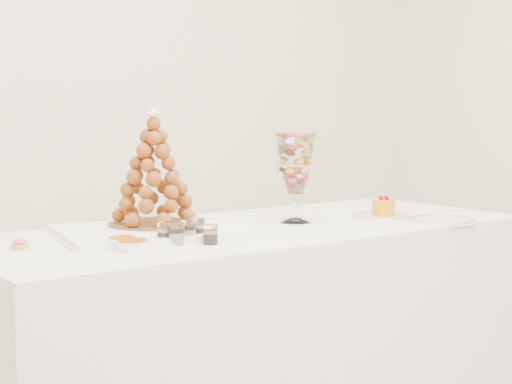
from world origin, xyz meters
TOP-DOWN VIEW (x-y plane):
  - buffet_table at (0.09, 0.38)m, footprint 2.14×0.97m
  - lace_tray at (-0.27, 0.43)m, footprint 0.70×0.57m
  - macaron_vase at (0.30, 0.40)m, footprint 0.15×0.15m
  - cake_plate at (0.64, 0.31)m, footprint 0.22×0.22m
  - spare_plate at (0.76, 0.10)m, footprint 0.25×0.25m
  - pink_tart at (-0.75, 0.39)m, footprint 0.05×0.05m
  - verrine_a at (-0.33, 0.25)m, footprint 0.05×0.05m
  - verrine_b at (-0.25, 0.25)m, footprint 0.06×0.06m
  - verrine_c at (-0.20, 0.26)m, footprint 0.06×0.06m
  - verrine_d at (-0.31, 0.21)m, footprint 0.06×0.06m
  - verrine_e at (-0.22, 0.15)m, footprint 0.06×0.06m
  - ramekin_back at (-0.47, 0.26)m, footprint 0.09×0.09m
  - ramekin_front at (-0.48, 0.17)m, footprint 0.10×0.10m
  - croquembouche at (-0.24, 0.51)m, footprint 0.33×0.33m
  - mousse_cake at (0.65, 0.30)m, footprint 0.09×0.09m

SIDE VIEW (x-z plane):
  - buffet_table at x=0.09m, z-range 0.00..0.79m
  - cake_plate at x=0.64m, z-range 0.79..0.80m
  - spare_plate at x=0.76m, z-range 0.79..0.81m
  - lace_tray at x=-0.27m, z-range 0.79..0.82m
  - ramekin_back at x=-0.47m, z-range 0.79..0.82m
  - pink_tart at x=-0.75m, z-range 0.79..0.83m
  - ramekin_front at x=-0.48m, z-range 0.79..0.83m
  - verrine_e at x=-0.22m, z-range 0.79..0.86m
  - verrine_a at x=-0.33m, z-range 0.79..0.86m
  - verrine_d at x=-0.31m, z-range 0.79..0.86m
  - verrine_b at x=-0.25m, z-range 0.79..0.86m
  - verrine_c at x=-0.20m, z-range 0.79..0.87m
  - mousse_cake at x=0.65m, z-range 0.80..0.88m
  - macaron_vase at x=0.30m, z-range 0.84..1.18m
  - croquembouche at x=-0.24m, z-range 0.81..1.22m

